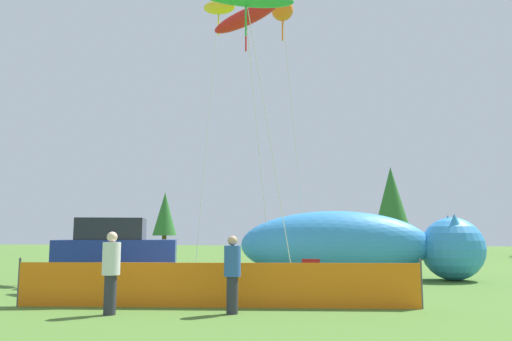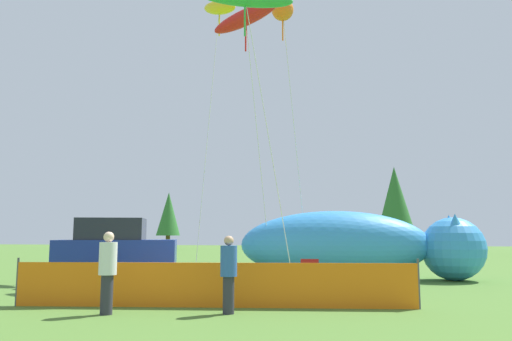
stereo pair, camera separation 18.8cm
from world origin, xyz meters
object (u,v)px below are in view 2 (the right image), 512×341
object	(u,v)px
kite_orange_flower	(283,11)
folding_chair	(310,273)
inflatable_cat	(356,248)
kite_yellow_hero	(219,9)
spectator_in_yellow_shirt	(229,271)
parked_car	(116,252)
kite_red_lizard	(246,18)
spectator_in_red_shirt	(108,269)

from	to	relation	value
kite_orange_flower	folding_chair	bearing A→B (deg)	-72.92
inflatable_cat	kite_yellow_hero	size ratio (longest dim) A/B	0.73
folding_chair	spectator_in_yellow_shirt	world-z (taller)	spectator_in_yellow_shirt
folding_chair	spectator_in_yellow_shirt	size ratio (longest dim) A/B	0.57
spectator_in_yellow_shirt	kite_orange_flower	distance (m)	13.07
parked_car	kite_orange_flower	distance (m)	11.42
kite_red_lizard	spectator_in_yellow_shirt	bearing A→B (deg)	-81.02
kite_orange_flower	spectator_in_yellow_shirt	bearing A→B (deg)	-90.34
spectator_in_red_shirt	kite_orange_flower	distance (m)	13.64
inflatable_cat	kite_yellow_hero	bearing A→B (deg)	162.23
parked_car	spectator_in_red_shirt	bearing A→B (deg)	-82.44
spectator_in_red_shirt	kite_orange_flower	xyz separation A→B (m)	(2.51, 9.26, 9.70)
spectator_in_yellow_shirt	kite_orange_flower	world-z (taller)	kite_orange_flower
folding_chair	kite_orange_flower	distance (m)	11.03
kite_orange_flower	spectator_in_red_shirt	bearing A→B (deg)	-105.17
parked_car	folding_chair	xyz separation A→B (m)	(6.50, -0.76, -0.55)
inflatable_cat	folding_chair	bearing A→B (deg)	-113.09
spectator_in_yellow_shirt	kite_yellow_hero	world-z (taller)	kite_yellow_hero
folding_chair	kite_red_lizard	distance (m)	9.65
parked_car	spectator_in_yellow_shirt	size ratio (longest dim) A/B	2.59
spectator_in_yellow_shirt	kite_yellow_hero	bearing A→B (deg)	106.45
folding_chair	inflatable_cat	world-z (taller)	inflatable_cat
folding_chair	spectator_in_yellow_shirt	bearing A→B (deg)	-22.17
inflatable_cat	spectator_in_yellow_shirt	bearing A→B (deg)	-111.82
kite_yellow_hero	kite_red_lizard	bearing A→B (deg)	-59.03
parked_car	kite_yellow_hero	world-z (taller)	kite_yellow_hero
folding_chair	spectator_in_red_shirt	size ratio (longest dim) A/B	0.54
spectator_in_yellow_shirt	kite_red_lizard	size ratio (longest dim) A/B	0.16
folding_chair	inflatable_cat	xyz separation A→B (m)	(1.38, 4.00, 0.64)
spectator_in_red_shirt	spectator_in_yellow_shirt	size ratio (longest dim) A/B	1.05
kite_red_lizard	inflatable_cat	bearing A→B (deg)	23.92
inflatable_cat	kite_red_lizard	distance (m)	9.38
inflatable_cat	kite_orange_flower	size ratio (longest dim) A/B	0.80
inflatable_cat	spectator_in_yellow_shirt	world-z (taller)	inflatable_cat
kite_red_lizard	spectator_in_red_shirt	bearing A→B (deg)	-100.65
parked_car	inflatable_cat	xyz separation A→B (m)	(7.88, 3.24, 0.09)
folding_chair	inflatable_cat	size ratio (longest dim) A/B	0.10
parked_car	kite_red_lizard	world-z (taller)	kite_red_lizard
parked_car	kite_red_lizard	xyz separation A→B (m)	(4.08, 1.56, 8.51)
folding_chair	spectator_in_red_shirt	distance (m)	6.34
parked_car	spectator_in_yellow_shirt	xyz separation A→B (m)	(5.15, -5.25, -0.18)
spectator_in_red_shirt	kite_red_lizard	distance (m)	11.44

